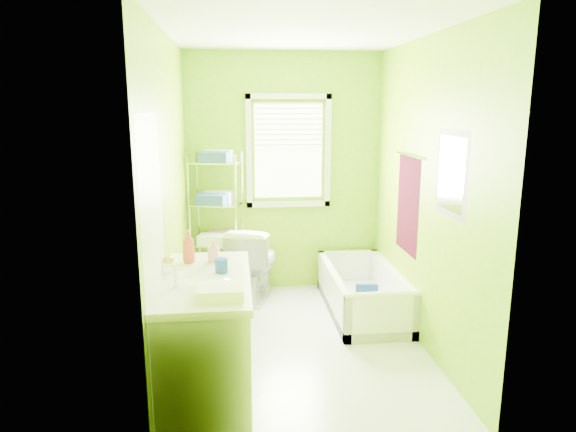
{
  "coord_description": "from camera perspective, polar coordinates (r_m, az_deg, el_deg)",
  "views": [
    {
      "loc": [
        -0.53,
        -4.11,
        2.05
      ],
      "look_at": [
        -0.08,
        0.25,
        1.09
      ],
      "focal_mm": 32.0,
      "sensor_mm": 36.0,
      "label": 1
    }
  ],
  "objects": [
    {
      "name": "toilet",
      "position": [
        5.51,
        -3.78,
        -5.09
      ],
      "size": [
        0.66,
        0.89,
        0.81
      ],
      "primitive_type": "imported",
      "rotation": [
        0.0,
        0.0,
        2.85
      ],
      "color": "white",
      "rests_on": "ground"
    },
    {
      "name": "ground",
      "position": [
        4.62,
        1.33,
        -13.96
      ],
      "size": [
        2.9,
        2.9,
        0.0
      ],
      "primitive_type": "plane",
      "color": "silver",
      "rests_on": "ground"
    },
    {
      "name": "window",
      "position": [
        5.59,
        0.06,
        7.86
      ],
      "size": [
        0.92,
        0.05,
        1.22
      ],
      "color": "white",
      "rests_on": "ground"
    },
    {
      "name": "room_envelope",
      "position": [
        4.18,
        1.44,
        5.43
      ],
      "size": [
        2.14,
        2.94,
        2.62
      ],
      "color": "#78AB08",
      "rests_on": "ground"
    },
    {
      "name": "wire_shelf_unit",
      "position": [
        5.48,
        -7.8,
        0.75
      ],
      "size": [
        0.58,
        0.48,
        1.58
      ],
      "color": "silver",
      "rests_on": "ground"
    },
    {
      "name": "right_wall_decor",
      "position": [
        4.44,
        14.82,
        2.49
      ],
      "size": [
        0.04,
        1.48,
        1.17
      ],
      "color": "#3F0715",
      "rests_on": "ground"
    },
    {
      "name": "bathtub",
      "position": [
        5.26,
        8.29,
        -8.99
      ],
      "size": [
        0.67,
        1.44,
        0.47
      ],
      "color": "white",
      "rests_on": "ground"
    },
    {
      "name": "door",
      "position": [
        3.33,
        -14.44,
        -6.44
      ],
      "size": [
        0.09,
        0.8,
        2.0
      ],
      "color": "white",
      "rests_on": "ground"
    },
    {
      "name": "vanity",
      "position": [
        3.68,
        -9.06,
        -13.04
      ],
      "size": [
        0.62,
        1.2,
        1.15
      ],
      "color": "silver",
      "rests_on": "ground"
    }
  ]
}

